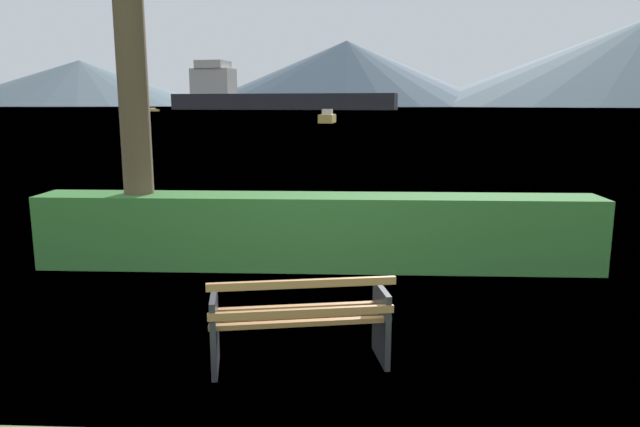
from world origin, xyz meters
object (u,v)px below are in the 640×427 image
(park_bench, at_px, (300,321))
(sailboat_mid, at_px, (152,110))
(tender_far, at_px, (139,111))
(fishing_boat_near, at_px, (327,118))
(cargo_ship_large, at_px, (265,96))

(park_bench, distance_m, sailboat_mid, 185.60)
(park_bench, relative_size, tender_far, 0.18)
(fishing_boat_near, distance_m, tender_far, 74.82)
(cargo_ship_large, distance_m, tender_far, 103.89)
(park_bench, bearing_deg, tender_far, 110.20)
(fishing_boat_near, bearing_deg, tender_far, 126.72)
(sailboat_mid, bearing_deg, park_bench, -71.13)
(cargo_ship_large, relative_size, sailboat_mid, 11.46)
(cargo_ship_large, distance_m, fishing_boat_near, 165.57)
(fishing_boat_near, bearing_deg, sailboat_mid, 118.11)
(park_bench, height_order, sailboat_mid, sailboat_mid)
(park_bench, xyz_separation_m, tender_far, (-46.69, 126.88, 0.17))
(park_bench, relative_size, fishing_boat_near, 0.31)
(cargo_ship_large, xyz_separation_m, fishing_boat_near, (30.19, -162.72, -4.78))
(fishing_boat_near, bearing_deg, park_bench, -88.33)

